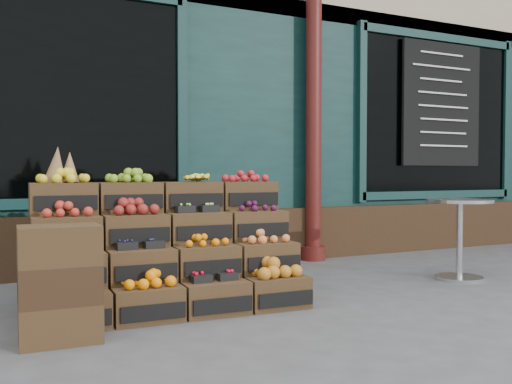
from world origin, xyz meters
name	(u,v)px	position (x,y,z in m)	size (l,w,h in m)	color
ground	(322,309)	(0.00, 0.00, 0.00)	(60.00, 60.00, 0.00)	#4B4B4E
shop_facade	(141,82)	(0.00, 5.11, 2.40)	(12.00, 6.24, 4.80)	#0C2B29
crate_display	(166,256)	(-1.00, 0.64, 0.37)	(1.97, 1.03, 1.21)	#422D1A
spare_crates	(60,284)	(-1.85, 0.01, 0.35)	(0.48, 0.34, 0.70)	#422D1A
bistro_table	(459,229)	(1.80, 0.42, 0.47)	(0.60, 0.60, 0.76)	silver
shopkeeper	(67,181)	(-1.40, 2.94, 0.91)	(0.67, 0.44, 1.83)	#1B5E28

